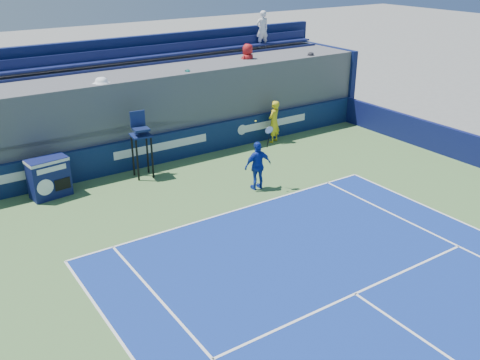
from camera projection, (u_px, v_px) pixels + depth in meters
ball_person at (274, 122)px, 23.26m from camera, size 0.79×0.67×1.85m
back_hoarding at (161, 149)px, 21.09m from camera, size 20.40×0.21×1.20m
match_clock at (49, 177)px, 18.11m from camera, size 1.40×0.88×1.40m
umpire_chair at (141, 138)px, 19.44m from camera, size 0.78×0.78×2.48m
tennis_player at (258, 165)px, 18.65m from camera, size 1.06×0.52×2.57m
stadium_seating at (138, 106)px, 22.17m from camera, size 21.00×4.05×5.17m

